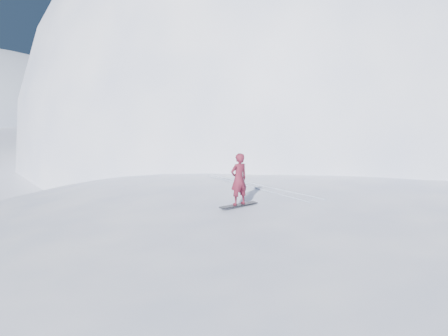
# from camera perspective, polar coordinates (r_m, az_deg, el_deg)

# --- Properties ---
(ground) EXTENTS (400.00, 400.00, 0.00)m
(ground) POSITION_cam_1_polar(r_m,az_deg,el_deg) (15.51, 14.81, -13.66)
(ground) COLOR white
(ground) RESTS_ON ground
(near_ridge) EXTENTS (36.00, 28.00, 4.80)m
(near_ridge) POSITION_cam_1_polar(r_m,az_deg,el_deg) (18.19, 10.48, -9.84)
(near_ridge) COLOR white
(near_ridge) RESTS_ON ground
(summit_peak) EXTENTS (60.00, 56.00, 56.00)m
(summit_peak) POSITION_cam_1_polar(r_m,az_deg,el_deg) (48.64, 12.30, 2.68)
(summit_peak) COLOR white
(summit_peak) RESTS_ON ground
(peak_shoulder) EXTENTS (28.00, 24.00, 18.00)m
(peak_shoulder) POSITION_cam_1_polar(r_m,az_deg,el_deg) (36.66, 4.40, 0.47)
(peak_shoulder) COLOR white
(peak_shoulder) RESTS_ON ground
(wind_bumps) EXTENTS (16.00, 14.40, 1.00)m
(wind_bumps) POSITION_cam_1_polar(r_m,az_deg,el_deg) (16.64, 8.23, -11.73)
(wind_bumps) COLOR white
(wind_bumps) RESTS_ON ground
(snowboard) EXTENTS (1.43, 0.37, 0.02)m
(snowboard) POSITION_cam_1_polar(r_m,az_deg,el_deg) (14.55, 1.93, -4.83)
(snowboard) COLOR black
(snowboard) RESTS_ON near_ridge
(snowboarder) EXTENTS (0.66, 0.46, 1.72)m
(snowboarder) POSITION_cam_1_polar(r_m,az_deg,el_deg) (14.34, 1.95, -1.47)
(snowboarder) COLOR maroon
(snowboarder) RESTS_ON snowboard
(board_tracks) EXTENTS (1.66, 5.94, 0.04)m
(board_tracks) POSITION_cam_1_polar(r_m,az_deg,el_deg) (17.37, 4.42, -2.34)
(board_tracks) COLOR silver
(board_tracks) RESTS_ON ground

